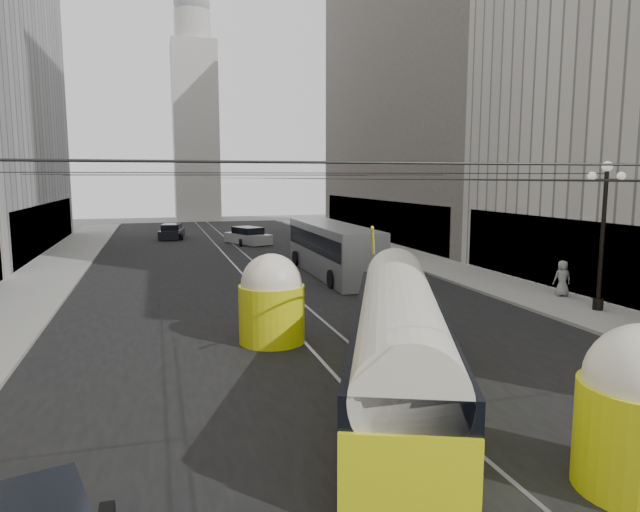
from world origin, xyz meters
TOP-DOWN VIEW (x-y plane):
  - road at (0.00, 32.50)m, footprint 20.00×85.00m
  - sidewalk_left at (-12.00, 36.00)m, footprint 4.00×72.00m
  - sidewalk_right at (12.00, 36.00)m, footprint 4.00×72.00m
  - rail_left at (-0.75, 32.50)m, footprint 0.12×85.00m
  - rail_right at (0.75, 32.50)m, footprint 0.12×85.00m
  - building_right_far at (20.00, 48.00)m, footprint 12.60×32.60m
  - distant_tower at (0.00, 80.00)m, footprint 6.00×6.00m
  - lamppost_right_mid at (12.60, 18.00)m, footprint 1.86×0.44m
  - catenary at (0.12, 31.49)m, footprint 25.00×72.00m
  - streetcar at (0.50, 11.85)m, footprint 7.04×13.87m
  - city_bus at (4.41, 30.51)m, footprint 2.81×12.08m
  - sedan_white_far at (2.04, 47.86)m, footprint 3.77×5.21m
  - sedan_dark_far at (-4.28, 54.30)m, footprint 2.65×4.80m
  - pedestrian_sidewalk_right at (13.03, 20.85)m, footprint 0.94×0.68m

SIDE VIEW (x-z plane):
  - road at x=0.00m, z-range -0.01..0.01m
  - rail_left at x=-0.75m, z-range -0.02..0.02m
  - rail_right at x=0.75m, z-range -0.02..0.02m
  - sidewalk_left at x=-12.00m, z-range 0.00..0.15m
  - sidewalk_right at x=12.00m, z-range 0.00..0.15m
  - sedan_dark_far at x=-4.28m, z-range -0.07..1.36m
  - sedan_white_far at x=2.04m, z-range -0.07..1.45m
  - pedestrian_sidewalk_right at x=13.03m, z-range 0.15..1.90m
  - streetcar at x=0.50m, z-range -0.04..3.20m
  - city_bus at x=4.41m, z-range 0.15..3.21m
  - lamppost_right_mid at x=12.60m, z-range 0.56..6.93m
  - catenary at x=0.12m, z-range 5.77..6.00m
  - distant_tower at x=0.00m, z-range -0.71..30.65m
  - building_right_far at x=20.00m, z-range 0.01..32.61m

